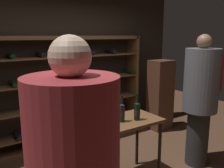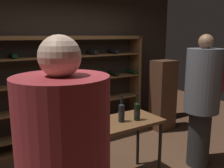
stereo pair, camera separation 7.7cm
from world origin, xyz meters
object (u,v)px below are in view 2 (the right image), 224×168
wine_rack (57,93)px  wine_glass_stemmed_center (88,121)px  wine_bottle_gold_foil (84,122)px  wine_bottle_black_capsule (137,111)px  person_guest_plum_blouse (202,96)px  wine_bottle_amber_reserve (122,112)px  display_cabinet (163,95)px  tasting_table (114,130)px

wine_rack → wine_glass_stemmed_center: (-0.20, -1.56, 0.01)m
wine_bottle_gold_foil → wine_bottle_black_capsule: bearing=2.3°
wine_rack → person_guest_plum_blouse: person_guest_plum_blouse is taller
person_guest_plum_blouse → wine_bottle_black_capsule: (-1.04, 0.17, -0.09)m
wine_rack → wine_bottle_amber_reserve: bearing=-80.3°
wine_bottle_amber_reserve → wine_glass_stemmed_center: wine_bottle_amber_reserve is taller
display_cabinet → person_guest_plum_blouse: bearing=-112.9°
wine_rack → wine_bottle_amber_reserve: wine_rack is taller
wine_rack → wine_bottle_black_capsule: 1.68m
tasting_table → wine_glass_stemmed_center: wine_glass_stemmed_center is taller
wine_bottle_gold_foil → wine_glass_stemmed_center: size_ratio=2.65×
tasting_table → display_cabinet: 2.19m
tasting_table → wine_bottle_gold_foil: bearing=-165.9°
wine_bottle_black_capsule → wine_bottle_amber_reserve: bearing=163.9°
wine_glass_stemmed_center → wine_bottle_amber_reserve: bearing=-0.1°
person_guest_plum_blouse → wine_glass_stemmed_center: size_ratio=13.94×
display_cabinet → wine_bottle_amber_reserve: 2.13m
person_guest_plum_blouse → display_cabinet: size_ratio=1.36×
person_guest_plum_blouse → wine_bottle_gold_foil: person_guest_plum_blouse is taller
wine_bottle_gold_foil → wine_glass_stemmed_center: wine_bottle_gold_foil is taller
wine_bottle_gold_foil → wine_bottle_amber_reserve: (0.56, 0.09, -0.01)m
person_guest_plum_blouse → display_cabinet: 1.49m
display_cabinet → wine_bottle_gold_foil: display_cabinet is taller
wine_rack → tasting_table: bearing=-83.6°
wine_bottle_amber_reserve → wine_glass_stemmed_center: (-0.47, 0.00, -0.02)m
wine_bottle_amber_reserve → wine_glass_stemmed_center: size_ratio=2.49×
wine_rack → tasting_table: 1.55m
person_guest_plum_blouse → wine_glass_stemmed_center: 1.73m
tasting_table → person_guest_plum_blouse: size_ratio=0.65×
person_guest_plum_blouse → display_cabinet: (0.57, 1.34, -0.35)m
person_guest_plum_blouse → wine_bottle_black_capsule: 1.05m
tasting_table → person_guest_plum_blouse: person_guest_plum_blouse is taller
wine_bottle_gold_foil → wine_bottle_amber_reserve: bearing=8.9°
display_cabinet → wine_bottle_black_capsule: bearing=-143.9°
tasting_table → wine_bottle_black_capsule: bearing=-16.4°
wine_rack → wine_bottle_black_capsule: wine_rack is taller
tasting_table → wine_glass_stemmed_center: bearing=-175.6°
wine_bottle_black_capsule → wine_bottle_amber_reserve: 0.21m
wine_rack → display_cabinet: wine_rack is taller
wine_rack → wine_bottle_black_capsule: bearing=-73.9°
tasting_table → wine_glass_stemmed_center: 0.42m
wine_bottle_black_capsule → tasting_table: bearing=163.6°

